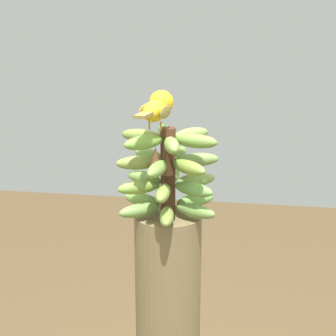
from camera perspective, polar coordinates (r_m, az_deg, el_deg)
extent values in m
cylinder|color=#4C2D1E|center=(1.49, 0.00, -0.46)|extent=(0.04, 0.04, 0.25)
ellipsoid|color=olive|center=(1.47, 2.87, -4.50)|extent=(0.12, 0.08, 0.04)
ellipsoid|color=#6CA044|center=(1.56, 2.84, -3.38)|extent=(0.12, 0.10, 0.04)
ellipsoid|color=olive|center=(1.60, 0.12, -2.83)|extent=(0.05, 0.12, 0.04)
ellipsoid|color=#73A041|center=(1.56, -2.71, -3.31)|extent=(0.12, 0.08, 0.04)
ellipsoid|color=#719649|center=(1.48, -2.99, -4.42)|extent=(0.12, 0.10, 0.04)
ellipsoid|color=olive|center=(1.44, -0.13, -5.07)|extent=(0.05, 0.12, 0.04)
ellipsoid|color=olive|center=(1.42, -0.42, -2.64)|extent=(0.04, 0.12, 0.04)
ellipsoid|color=#6B9D48|center=(1.45, 2.67, -2.23)|extent=(0.12, 0.09, 0.04)
ellipsoid|color=#7C9D49|center=(1.53, 2.92, -1.24)|extent=(0.12, 0.09, 0.04)
ellipsoid|color=#75A241|center=(1.58, 0.38, -0.69)|extent=(0.04, 0.12, 0.04)
ellipsoid|color=#78A34A|center=(1.55, -2.50, -1.04)|extent=(0.12, 0.09, 0.04)
ellipsoid|color=olive|center=(1.47, -3.04, -2.00)|extent=(0.12, 0.09, 0.04)
ellipsoid|color=olive|center=(1.47, -3.14, 0.56)|extent=(0.12, 0.08, 0.04)
ellipsoid|color=#759B46|center=(1.40, -1.10, -0.12)|extent=(0.06, 0.12, 0.04)
ellipsoid|color=olive|center=(1.42, 2.16, 0.06)|extent=(0.11, 0.11, 0.04)
ellipsoid|color=#72924A|center=(1.50, 3.08, 0.87)|extent=(0.12, 0.08, 0.04)
ellipsoid|color=olive|center=(1.55, 0.99, 1.47)|extent=(0.06, 0.12, 0.04)
ellipsoid|color=#709A44|center=(1.54, -1.99, 1.32)|extent=(0.11, 0.11, 0.04)
ellipsoid|color=olive|center=(1.43, 2.91, 2.82)|extent=(0.12, 0.07, 0.04)
ellipsoid|color=olive|center=(1.51, 2.41, 3.50)|extent=(0.11, 0.11, 0.04)
ellipsoid|color=#6BA240|center=(1.54, -0.35, 3.76)|extent=(0.07, 0.12, 0.04)
ellipsoid|color=olive|center=(1.50, -2.79, 3.37)|extent=(0.12, 0.07, 0.04)
ellipsoid|color=#70A23C|center=(1.42, -2.57, 2.67)|extent=(0.11, 0.11, 0.04)
ellipsoid|color=olive|center=(1.39, 0.39, 2.38)|extent=(0.07, 0.12, 0.04)
cone|color=brown|center=(1.43, -0.10, 0.50)|extent=(0.04, 0.04, 0.06)
cone|color=brown|center=(1.44, -1.30, 1.02)|extent=(0.04, 0.04, 0.06)
cylinder|color=#C68933|center=(1.43, -0.75, 4.40)|extent=(0.00, 0.01, 0.02)
cylinder|color=#C68933|center=(1.44, -1.96, 4.48)|extent=(0.01, 0.00, 0.02)
ellipsoid|color=gold|center=(1.42, -1.36, 5.98)|extent=(0.07, 0.12, 0.06)
ellipsoid|color=olive|center=(1.41, -0.42, 5.88)|extent=(0.02, 0.08, 0.03)
ellipsoid|color=olive|center=(1.43, -2.45, 6.00)|extent=(0.02, 0.08, 0.03)
cube|color=olive|center=(1.35, -2.58, 5.52)|extent=(0.04, 0.06, 0.01)
sphere|color=gold|center=(1.47, -0.70, 6.83)|extent=(0.07, 0.07, 0.07)
sphere|color=black|center=(1.48, -1.50, 7.12)|extent=(0.01, 0.01, 0.01)
cone|color=orange|center=(1.51, -0.15, 7.07)|extent=(0.03, 0.04, 0.02)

